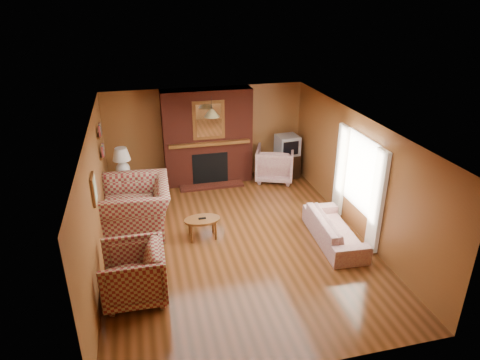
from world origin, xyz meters
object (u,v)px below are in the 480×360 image
object	(u,v)px
table_lamp	(122,160)
coffee_table	(202,222)
side_table	(125,187)
tv_stand	(286,165)
crt_tv	(287,145)
plaid_armchair	(134,273)
plaid_loveseat	(137,207)
floral_armchair	(275,164)
floral_sofa	(335,229)
fireplace	(208,138)

from	to	relation	value
table_lamp	coffee_table	bearing A→B (deg)	-55.40
side_table	tv_stand	bearing A→B (deg)	4.82
table_lamp	crt_tv	distance (m)	4.17
plaid_armchair	side_table	distance (m)	3.72
crt_tv	side_table	bearing A→B (deg)	-175.26
tv_stand	crt_tv	world-z (taller)	crt_tv
plaid_loveseat	floral_armchair	bearing A→B (deg)	118.18
floral_sofa	tv_stand	xyz separation A→B (m)	(0.15, 3.27, 0.05)
crt_tv	plaid_armchair	bearing A→B (deg)	-134.60
coffee_table	plaid_armchair	bearing A→B (deg)	-131.18
plaid_loveseat	table_lamp	size ratio (longest dim) A/B	2.30
floral_sofa	floral_armchair	xyz separation A→B (m)	(-0.21, 3.16, 0.17)
plaid_armchair	floral_sofa	size ratio (longest dim) A/B	0.55
fireplace	crt_tv	distance (m)	2.08
fireplace	table_lamp	xyz separation A→B (m)	(-2.10, -0.53, -0.20)
fireplace	plaid_loveseat	xyz separation A→B (m)	(-1.85, -2.04, -0.67)
plaid_armchair	tv_stand	world-z (taller)	plaid_armchair
table_lamp	crt_tv	world-z (taller)	table_lamp
fireplace	plaid_armchair	xyz separation A→B (m)	(-1.95, -4.25, -0.72)
coffee_table	tv_stand	size ratio (longest dim) A/B	1.13
floral_sofa	table_lamp	size ratio (longest dim) A/B	2.71
plaid_loveseat	floral_sofa	world-z (taller)	plaid_loveseat
floral_sofa	coffee_table	distance (m)	2.61
side_table	table_lamp	bearing A→B (deg)	135.00
plaid_loveseat	floral_sofa	size ratio (longest dim) A/B	0.85
floral_sofa	floral_armchair	bearing A→B (deg)	7.25
plaid_armchair	table_lamp	xyz separation A→B (m)	(-0.15, 3.71, 0.52)
floral_sofa	crt_tv	bearing A→B (deg)	0.76
tv_stand	crt_tv	bearing A→B (deg)	-95.78
floral_sofa	crt_tv	distance (m)	3.33
fireplace	coffee_table	world-z (taller)	fireplace
plaid_armchair	tv_stand	bearing A→B (deg)	136.12
plaid_loveseat	coffee_table	size ratio (longest dim) A/B	2.17
fireplace	coffee_table	bearing A→B (deg)	-102.54
tv_stand	plaid_armchair	bearing A→B (deg)	-140.34
coffee_table	tv_stand	bearing A→B (deg)	43.55
coffee_table	crt_tv	bearing A→B (deg)	43.49
coffee_table	side_table	bearing A→B (deg)	124.60
table_lamp	crt_tv	bearing A→B (deg)	4.74
plaid_loveseat	crt_tv	size ratio (longest dim) A/B	2.67
floral_sofa	fireplace	bearing A→B (deg)	32.18
plaid_loveseat	coffee_table	bearing A→B (deg)	63.82
tv_stand	floral_armchair	bearing A→B (deg)	-168.31
fireplace	tv_stand	xyz separation A→B (m)	(2.05, -0.18, -0.86)
side_table	table_lamp	size ratio (longest dim) A/B	0.88
plaid_loveseat	crt_tv	xyz separation A→B (m)	(3.90, 1.85, 0.38)
plaid_armchair	plaid_loveseat	bearing A→B (deg)	178.09
table_lamp	tv_stand	xyz separation A→B (m)	(4.15, 0.35, -0.66)
plaid_armchair	floral_armchair	distance (m)	5.37
plaid_armchair	floral_armchair	xyz separation A→B (m)	(3.64, 3.95, -0.02)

